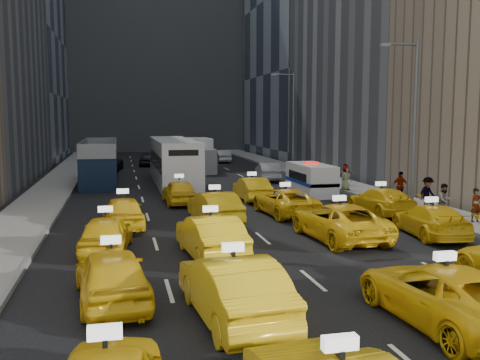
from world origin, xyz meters
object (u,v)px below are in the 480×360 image
(nypd_van, at_px, (311,180))
(city_bus, at_px, (173,162))
(pedestrian_0, at_px, (476,205))
(box_truck, at_px, (199,155))
(double_decker, at_px, (100,162))

(nypd_van, distance_m, city_bus, 11.25)
(nypd_van, height_order, pedestrian_0, nypd_van)
(city_bus, height_order, box_truck, city_bus)
(double_decker, height_order, pedestrian_0, double_decker)
(nypd_van, bearing_deg, double_decker, 143.75)
(double_decker, distance_m, city_bus, 5.81)
(city_bus, bearing_deg, box_truck, 77.26)
(city_bus, height_order, pedestrian_0, city_bus)
(box_truck, xyz_separation_m, pedestrian_0, (9.17, -27.81, -0.57))
(pedestrian_0, bearing_deg, box_truck, 103.25)
(nypd_van, distance_m, double_decker, 16.73)
(city_bus, relative_size, pedestrian_0, 8.37)
(nypd_van, xyz_separation_m, city_bus, (-8.34, 7.51, 0.73))
(box_truck, bearing_deg, pedestrian_0, -76.94)
(double_decker, bearing_deg, nypd_van, -29.24)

